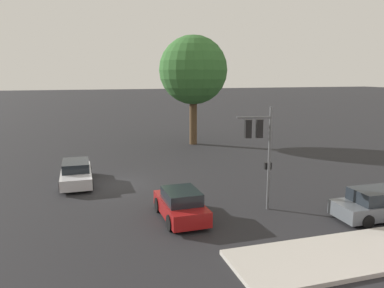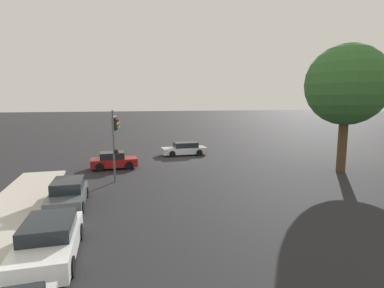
{
  "view_description": "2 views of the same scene",
  "coord_description": "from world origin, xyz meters",
  "px_view_note": "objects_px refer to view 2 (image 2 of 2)",
  "views": [
    {
      "loc": [
        22.83,
        -1.99,
        6.75
      ],
      "look_at": [
        0.17,
        4.84,
        2.32
      ],
      "focal_mm": 35.0,
      "sensor_mm": 36.0,
      "label": 1
    },
    {
      "loc": [
        6.9,
        28.78,
        5.82
      ],
      "look_at": [
        0.14,
        4.51,
        2.21
      ],
      "focal_mm": 28.0,
      "sensor_mm": 36.0,
      "label": 2
    }
  ],
  "objects_px": {
    "street_tree": "(346,85)",
    "parked_car_1": "(49,241)",
    "crossing_car_1": "(184,149)",
    "parked_car_0": "(68,194)",
    "traffic_signal": "(115,133)",
    "crossing_car_0": "(114,161)"
  },
  "relations": [
    {
      "from": "crossing_car_0",
      "to": "parked_car_0",
      "type": "relative_size",
      "value": 0.9
    },
    {
      "from": "crossing_car_0",
      "to": "parked_car_0",
      "type": "xyz_separation_m",
      "value": [
        2.62,
        8.97,
        -0.01
      ]
    },
    {
      "from": "traffic_signal",
      "to": "crossing_car_1",
      "type": "height_order",
      "value": "traffic_signal"
    },
    {
      "from": "street_tree",
      "to": "parked_car_0",
      "type": "xyz_separation_m",
      "value": [
        20.91,
        2.78,
        -6.42
      ]
    },
    {
      "from": "street_tree",
      "to": "crossing_car_1",
      "type": "xyz_separation_m",
      "value": [
        10.73,
        -10.93,
        -6.43
      ]
    },
    {
      "from": "crossing_car_0",
      "to": "parked_car_1",
      "type": "distance_m",
      "value": 15.16
    },
    {
      "from": "traffic_signal",
      "to": "crossing_car_0",
      "type": "relative_size",
      "value": 1.32
    },
    {
      "from": "parked_car_0",
      "to": "parked_car_1",
      "type": "relative_size",
      "value": 0.96
    },
    {
      "from": "crossing_car_1",
      "to": "parked_car_1",
      "type": "height_order",
      "value": "parked_car_1"
    },
    {
      "from": "crossing_car_0",
      "to": "crossing_car_1",
      "type": "distance_m",
      "value": 8.92
    },
    {
      "from": "crossing_car_1",
      "to": "street_tree",
      "type": "bearing_deg",
      "value": 134.72
    },
    {
      "from": "crossing_car_1",
      "to": "traffic_signal",
      "type": "bearing_deg",
      "value": 50.06
    },
    {
      "from": "crossing_car_1",
      "to": "parked_car_0",
      "type": "distance_m",
      "value": 17.08
    },
    {
      "from": "crossing_car_0",
      "to": "crossing_car_1",
      "type": "xyz_separation_m",
      "value": [
        -7.56,
        -4.75,
        -0.03
      ]
    },
    {
      "from": "traffic_signal",
      "to": "parked_car_1",
      "type": "distance_m",
      "value": 11.59
    },
    {
      "from": "street_tree",
      "to": "parked_car_1",
      "type": "bearing_deg",
      "value": 22.79
    },
    {
      "from": "parked_car_1",
      "to": "parked_car_0",
      "type": "bearing_deg",
      "value": -178.56
    },
    {
      "from": "crossing_car_0",
      "to": "crossing_car_1",
      "type": "bearing_deg",
      "value": 30.82
    },
    {
      "from": "crossing_car_1",
      "to": "parked_car_1",
      "type": "relative_size",
      "value": 1.06
    },
    {
      "from": "parked_car_1",
      "to": "street_tree",
      "type": "bearing_deg",
      "value": 113.71
    },
    {
      "from": "traffic_signal",
      "to": "parked_car_0",
      "type": "xyz_separation_m",
      "value": [
        2.76,
        4.93,
        -2.88
      ]
    },
    {
      "from": "traffic_signal",
      "to": "parked_car_0",
      "type": "height_order",
      "value": "traffic_signal"
    }
  ]
}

